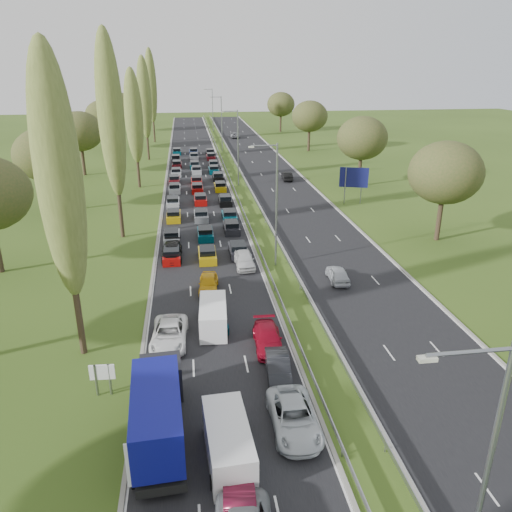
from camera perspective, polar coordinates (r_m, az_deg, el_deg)
ground at (r=84.80m, az=-2.16°, el=8.37°), size 260.00×260.00×0.00m
near_carriageway at (r=86.85m, az=-6.82°, el=8.54°), size 10.50×215.00×0.04m
far_carriageway at (r=88.13m, az=2.09°, el=8.86°), size 10.50×215.00×0.04m
central_reservation at (r=87.11m, az=-2.34°, el=9.08°), size 2.36×215.00×0.32m
lamp_columns at (r=81.71m, az=-2.07°, el=12.17°), size 0.18×140.18×12.00m
poplar_row at (r=71.15m, az=-14.67°, el=15.37°), size 2.80×127.80×22.44m
woodland_left at (r=68.32m, az=-23.67°, el=10.08°), size 8.00×166.00×11.10m
woodland_right at (r=75.16m, az=14.17°, el=12.06°), size 8.00×153.00×11.10m
traffic_queue_fill at (r=81.77m, az=-6.72°, el=8.07°), size 9.13×68.41×0.80m
near_car_2 at (r=36.48m, az=-9.89°, el=-8.79°), size 2.77×5.47×1.48m
near_car_3 at (r=51.83m, az=-9.58°, el=0.51°), size 2.13×5.08×1.47m
near_car_7 at (r=38.47m, az=-4.90°, el=-6.96°), size 2.24×4.76×1.34m
near_car_8 at (r=44.09m, az=-5.45°, el=-3.11°), size 2.02×4.27×1.41m
near_car_9 at (r=32.53m, az=2.55°, el=-12.61°), size 1.78×4.29×1.38m
near_car_10 at (r=28.64m, az=4.35°, el=-17.92°), size 2.49×5.34×1.48m
near_car_11 at (r=35.59m, az=1.36°, el=-9.38°), size 2.05×4.73×1.36m
near_car_12 at (r=49.00m, az=-1.34°, el=-0.37°), size 1.85×4.54×1.54m
far_car_0 at (r=46.40m, az=9.32°, el=-2.04°), size 1.87×4.15×1.39m
far_car_1 at (r=86.53m, az=3.56°, el=9.10°), size 1.74×4.40×1.43m
far_car_2 at (r=137.79m, az=-2.44°, el=13.64°), size 2.48×5.17×1.42m
blue_lorry at (r=27.64m, az=-11.09°, el=-16.92°), size 2.42×8.72×3.68m
white_van_front at (r=26.78m, az=-3.25°, el=-20.21°), size 2.10×5.34×2.15m
white_van_rear at (r=38.06m, az=-4.94°, el=-6.71°), size 1.97×5.04×2.02m
info_sign at (r=31.97m, az=-17.14°, el=-12.91°), size 1.50×0.18×2.10m
direction_sign at (r=72.18m, az=11.11°, el=8.62°), size 3.82×1.38×5.20m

